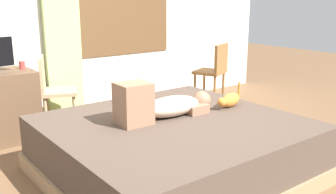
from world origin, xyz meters
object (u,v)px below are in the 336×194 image
person_lying (162,105)px  cup (22,65)px  cat (230,100)px  bed (173,149)px  chair_by_desk (52,88)px  chair_spare (214,69)px

person_lying → cup: bearing=111.1°
cat → cup: bearing=127.0°
bed → cup: 1.97m
cat → cup: size_ratio=4.25×
cat → chair_by_desk: 1.98m
cup → chair_spare: (2.51, -0.34, -0.27)m
chair_spare → chair_by_desk: bearing=173.6°
chair_by_desk → bed: bearing=-77.5°
cup → chair_spare: bearing=-7.8°
cup → bed: bearing=-70.0°
cat → cup: 2.23m
bed → person_lying: person_lying is taller
person_lying → chair_by_desk: size_ratio=1.09×
cup → chair_by_desk: 0.40m
bed → chair_by_desk: 1.75m
bed → chair_spare: (1.87, 1.44, 0.27)m
chair_by_desk → chair_spare: same height
bed → chair_spare: 2.37m
person_lying → cat: 0.71m
person_lying → chair_spare: bearing=34.8°
person_lying → cup: (-0.64, 1.65, 0.18)m
bed → chair_by_desk: (-0.37, 1.69, 0.27)m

